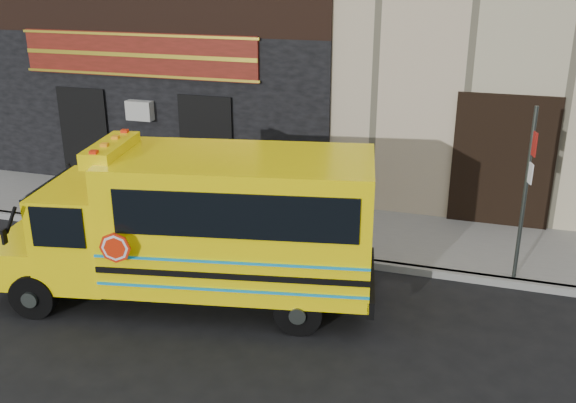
{
  "coord_description": "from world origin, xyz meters",
  "views": [
    {
      "loc": [
        3.59,
        -9.11,
        5.76
      ],
      "look_at": [
        0.11,
        1.85,
        1.52
      ],
      "focal_mm": 40.0,
      "sensor_mm": 36.0,
      "label": 1
    }
  ],
  "objects_px": {
    "bicycle": "(61,239)",
    "cyclist": "(64,230)",
    "school_bus": "(204,223)",
    "sign_pole": "(526,191)"
  },
  "relations": [
    {
      "from": "bicycle",
      "to": "cyclist",
      "type": "relative_size",
      "value": 1.19
    },
    {
      "from": "bicycle",
      "to": "cyclist",
      "type": "xyz_separation_m",
      "value": [
        0.11,
        -0.01,
        0.23
      ]
    },
    {
      "from": "sign_pole",
      "to": "bicycle",
      "type": "bearing_deg",
      "value": -167.62
    },
    {
      "from": "bicycle",
      "to": "cyclist",
      "type": "bearing_deg",
      "value": -111.46
    },
    {
      "from": "cyclist",
      "to": "sign_pole",
      "type": "bearing_deg",
      "value": -95.82
    },
    {
      "from": "sign_pole",
      "to": "bicycle",
      "type": "relative_size",
      "value": 1.8
    },
    {
      "from": "sign_pole",
      "to": "cyclist",
      "type": "bearing_deg",
      "value": -167.39
    },
    {
      "from": "cyclist",
      "to": "school_bus",
      "type": "bearing_deg",
      "value": -115.21
    },
    {
      "from": "sign_pole",
      "to": "cyclist",
      "type": "relative_size",
      "value": 2.14
    },
    {
      "from": "school_bus",
      "to": "bicycle",
      "type": "height_order",
      "value": "school_bus"
    }
  ]
}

